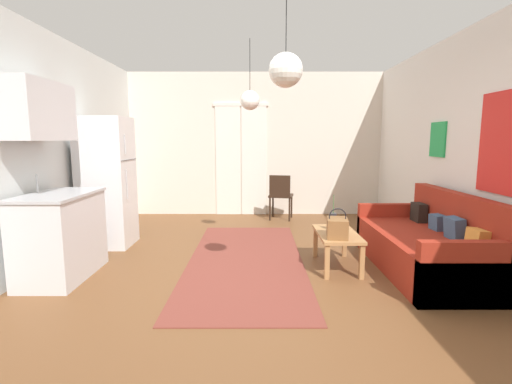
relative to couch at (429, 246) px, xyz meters
The scene contains 12 objects.
ground_plane 2.08m from the couch, 164.84° to the right, with size 5.48×8.12×0.10m, color brown.
wall_back 3.98m from the couch, 121.31° to the left, with size 5.08×0.13×2.76m.
area_rug 2.14m from the couch, behind, with size 1.38×3.33×0.01m, color brown.
couch is the anchor object (origin of this frame).
coffee_table 1.04m from the couch, behind, with size 0.45×0.85×0.41m.
bamboo_vase 1.11m from the couch, 168.28° to the left, with size 0.08×0.08×0.43m.
handbag 1.11m from the couch, behind, with size 0.26×0.33×0.33m.
refrigerator 4.21m from the couch, 165.71° to the left, with size 0.66×0.62×1.78m.
kitchen_counter 4.12m from the couch, behind, with size 0.60×1.04×2.07m.
accent_chair 3.09m from the couch, 119.41° to the left, with size 0.49×0.48×0.84m.
pendant_lamp_near 2.60m from the couch, 154.70° to the right, with size 0.29×0.29×0.84m.
pendant_lamp_far 2.81m from the couch, 156.67° to the left, with size 0.26×0.26×0.90m.
Camera 1 is at (0.01, -3.52, 1.48)m, focal length 25.97 mm.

